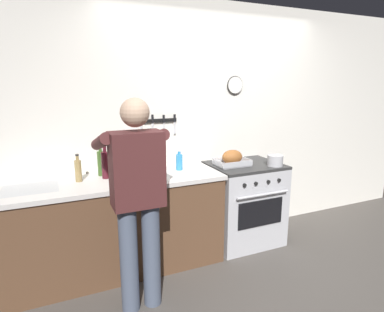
# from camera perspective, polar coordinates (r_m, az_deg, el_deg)

# --- Properties ---
(ground_plane) EXTENTS (8.00, 8.00, 0.00)m
(ground_plane) POSITION_cam_1_polar(r_m,az_deg,el_deg) (3.10, 15.76, -22.44)
(ground_plane) COLOR #4C4742
(wall_back) EXTENTS (6.00, 0.13, 2.60)m
(wall_back) POSITION_cam_1_polar(r_m,az_deg,el_deg) (3.70, 3.57, 5.55)
(wall_back) COLOR white
(wall_back) RESTS_ON ground
(counter_block) EXTENTS (2.03, 0.65, 0.90)m
(counter_block) POSITION_cam_1_polar(r_m,az_deg,el_deg) (3.21, -13.44, -11.61)
(counter_block) COLOR brown
(counter_block) RESTS_ON ground
(stove) EXTENTS (0.76, 0.67, 0.90)m
(stove) POSITION_cam_1_polar(r_m,az_deg,el_deg) (3.71, 9.04, -8.14)
(stove) COLOR #BCBCC1
(stove) RESTS_ON ground
(person_cook) EXTENTS (0.51, 0.63, 1.66)m
(person_cook) POSITION_cam_1_polar(r_m,az_deg,el_deg) (2.50, -9.57, -6.38)
(person_cook) COLOR #4C566B
(person_cook) RESTS_ON ground
(roasting_pan) EXTENTS (0.35, 0.26, 0.17)m
(roasting_pan) POSITION_cam_1_polar(r_m,az_deg,el_deg) (3.48, 7.04, -0.45)
(roasting_pan) COLOR #B7B7BC
(roasting_pan) RESTS_ON stove
(saucepan) EXTENTS (0.16, 0.16, 0.11)m
(saucepan) POSITION_cam_1_polar(r_m,az_deg,el_deg) (3.55, 14.35, -0.76)
(saucepan) COLOR #B7B7BC
(saucepan) RESTS_ON stove
(cutting_board) EXTENTS (0.36, 0.24, 0.02)m
(cutting_board) POSITION_cam_1_polar(r_m,az_deg,el_deg) (3.01, -10.47, -3.91)
(cutting_board) COLOR tan
(cutting_board) RESTS_ON counter_block
(bottle_dish_soap) EXTENTS (0.07, 0.07, 0.21)m
(bottle_dish_soap) POSITION_cam_1_polar(r_m,az_deg,el_deg) (3.28, -2.25, -0.97)
(bottle_dish_soap) COLOR #338CCC
(bottle_dish_soap) RESTS_ON counter_block
(bottle_olive_oil) EXTENTS (0.07, 0.07, 0.30)m
(bottle_olive_oil) POSITION_cam_1_polar(r_m,az_deg,el_deg) (3.19, -15.62, -1.11)
(bottle_olive_oil) COLOR #385623
(bottle_olive_oil) RESTS_ON counter_block
(bottle_hot_sauce) EXTENTS (0.05, 0.05, 0.20)m
(bottle_hot_sauce) POSITION_cam_1_polar(r_m,az_deg,el_deg) (3.19, -6.63, -1.47)
(bottle_hot_sauce) COLOR red
(bottle_hot_sauce) RESTS_ON counter_block
(bottle_wine_red) EXTENTS (0.07, 0.07, 0.31)m
(bottle_wine_red) POSITION_cam_1_polar(r_m,az_deg,el_deg) (3.08, -14.91, -1.39)
(bottle_wine_red) COLOR #47141E
(bottle_wine_red) RESTS_ON counter_block
(bottle_vinegar) EXTENTS (0.06, 0.06, 0.25)m
(bottle_vinegar) POSITION_cam_1_polar(r_m,az_deg,el_deg) (3.06, -19.29, -2.35)
(bottle_vinegar) COLOR #997F4C
(bottle_vinegar) RESTS_ON counter_block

